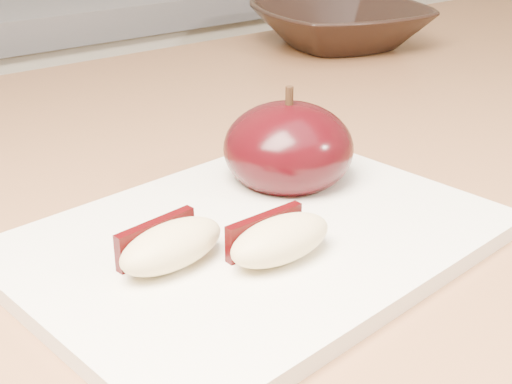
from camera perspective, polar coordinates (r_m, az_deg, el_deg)
cutting_board at (r=0.42m, az=0.00°, el=-3.79°), size 0.29×0.23×0.01m
apple_half at (r=0.48m, az=2.60°, el=3.53°), size 0.11×0.11×0.07m
apple_wedge_a at (r=0.38m, az=-6.90°, el=-4.21°), size 0.07×0.04×0.02m
apple_wedge_b at (r=0.38m, az=1.83°, el=-3.75°), size 0.07×0.03×0.02m
bowl at (r=0.90m, az=6.70°, el=13.09°), size 0.25×0.25×0.05m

